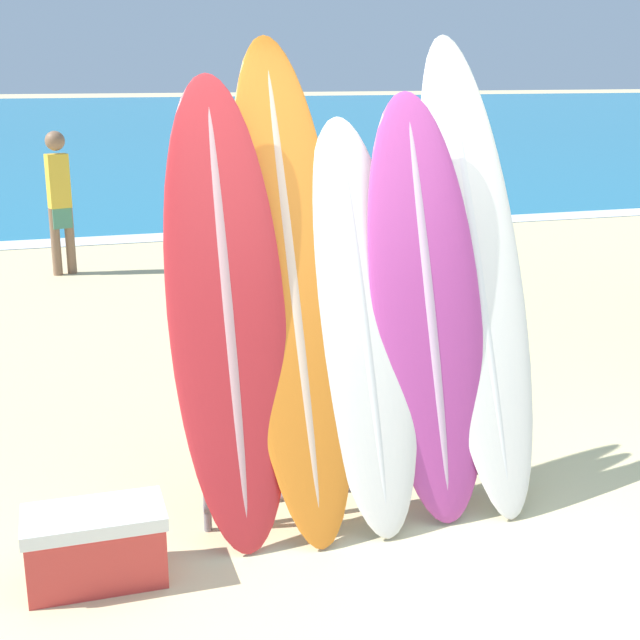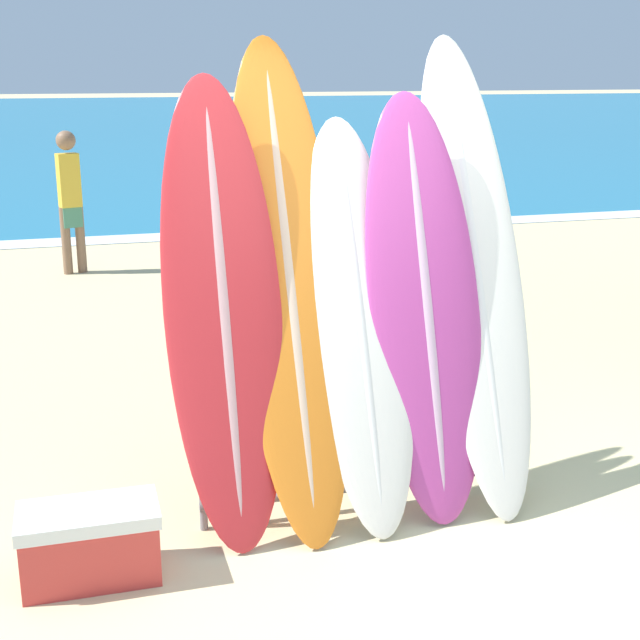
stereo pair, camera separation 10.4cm
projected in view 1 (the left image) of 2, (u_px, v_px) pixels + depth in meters
ground_plane at (476, 573)px, 4.02m from camera, size 160.00×160.00×0.00m
ocean_water at (84, 120)px, 38.98m from camera, size 120.00×60.00×0.01m
surfboard_rack at (366, 431)px, 4.51m from camera, size 1.68×0.04×0.78m
surfboard_slot_0 at (227, 310)px, 4.22m from camera, size 0.57×0.84×2.19m
surfboard_slot_1 at (292, 283)px, 4.36m from camera, size 0.54×1.09×2.37m
surfboard_slot_2 at (362, 322)px, 4.42m from camera, size 0.51×0.92×1.98m
surfboard_slot_3 at (427, 304)px, 4.49m from camera, size 0.59×0.81×2.10m
surfboard_slot_4 at (476, 269)px, 4.64m from camera, size 0.51×1.10×2.39m
person_near_water at (59, 197)px, 9.63m from camera, size 0.26×0.21×1.56m
person_mid_beach at (339, 201)px, 9.51m from camera, size 0.25×0.26×1.52m
person_far_left at (271, 237)px, 7.40m from camera, size 0.23×0.26×1.54m
cooler_box at (96, 546)px, 3.92m from camera, size 0.61×0.33×0.34m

